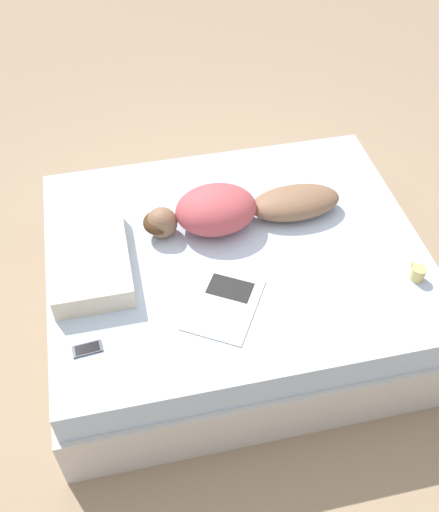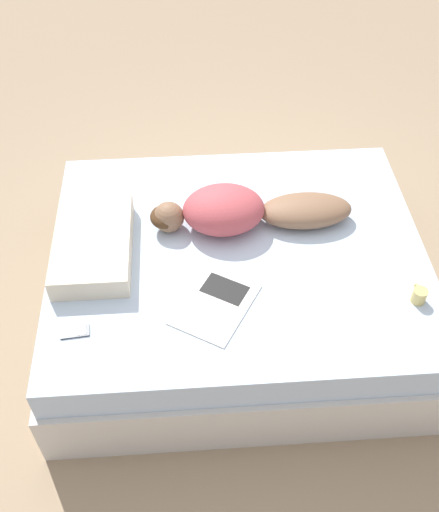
{
  "view_description": "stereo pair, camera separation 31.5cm",
  "coord_description": "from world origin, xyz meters",
  "px_view_note": "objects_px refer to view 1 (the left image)",
  "views": [
    {
      "loc": [
        -2.19,
        0.57,
        2.92
      ],
      "look_at": [
        -0.09,
        0.11,
        0.62
      ],
      "focal_mm": 42.0,
      "sensor_mm": 36.0,
      "label": 1
    },
    {
      "loc": [
        -2.24,
        0.26,
        2.92
      ],
      "look_at": [
        -0.09,
        0.11,
        0.62
      ],
      "focal_mm": 42.0,
      "sensor_mm": 36.0,
      "label": 2
    }
  ],
  "objects_px": {
    "open_magazine": "(224,304)",
    "coffee_mug": "(418,273)",
    "cell_phone": "(87,349)",
    "person": "(234,209)"
  },
  "relations": [
    {
      "from": "open_magazine",
      "to": "coffee_mug",
      "type": "relative_size",
      "value": 4.85
    },
    {
      "from": "open_magazine",
      "to": "coffee_mug",
      "type": "bearing_deg",
      "value": -61.36
    },
    {
      "from": "cell_phone",
      "to": "open_magazine",
      "type": "bearing_deg",
      "value": -84.71
    },
    {
      "from": "coffee_mug",
      "to": "cell_phone",
      "type": "relative_size",
      "value": 0.76
    },
    {
      "from": "open_magazine",
      "to": "cell_phone",
      "type": "height_order",
      "value": "same"
    },
    {
      "from": "open_magazine",
      "to": "coffee_mug",
      "type": "xyz_separation_m",
      "value": [
        -0.04,
        -1.02,
        0.04
      ]
    },
    {
      "from": "coffee_mug",
      "to": "cell_phone",
      "type": "xyz_separation_m",
      "value": [
        -0.08,
        1.7,
        -0.04
      ]
    },
    {
      "from": "person",
      "to": "coffee_mug",
      "type": "bearing_deg",
      "value": -127.63
    },
    {
      "from": "open_magazine",
      "to": "coffee_mug",
      "type": "height_order",
      "value": "coffee_mug"
    },
    {
      "from": "open_magazine",
      "to": "cell_phone",
      "type": "distance_m",
      "value": 0.7
    }
  ]
}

